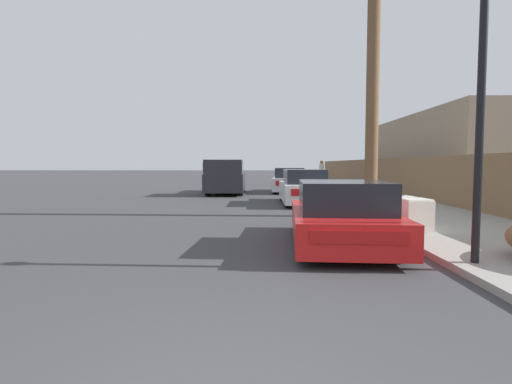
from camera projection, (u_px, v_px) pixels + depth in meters
The scene contains 11 objects.
sidewalk_curb at pixel (337, 189), 25.82m from camera, with size 4.20×63.00×0.12m, color gray.
discarded_fridge at pixel (404, 212), 9.46m from camera, with size 0.79×1.65×0.76m.
parked_sports_car_red at pixel (341, 216), 7.93m from camera, with size 2.17×4.36×1.30m.
car_parked_mid at pixel (304, 188), 16.43m from camera, with size 1.79×4.55×1.42m.
car_parked_far at pixel (289, 181), 23.36m from camera, with size 2.20×4.77×1.42m.
pickup_truck at pixel (226, 177), 21.78m from camera, with size 2.07×5.39×1.86m.
utility_pole at pixel (373, 90), 12.16m from camera, with size 1.80×0.39×7.44m.
street_lamp at pixel (481, 91), 5.93m from camera, with size 0.26×0.26×4.44m.
wooden_fence at pixel (388, 175), 21.62m from camera, with size 0.08×41.52×1.83m, color brown.
building_right_house at pixel (454, 154), 24.60m from camera, with size 6.00×14.81×4.58m, color gray.
pedestrian at pixel (322, 172), 28.63m from camera, with size 0.34×0.34×1.81m.
Camera 1 is at (0.27, -2.32, 1.62)m, focal length 28.00 mm.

